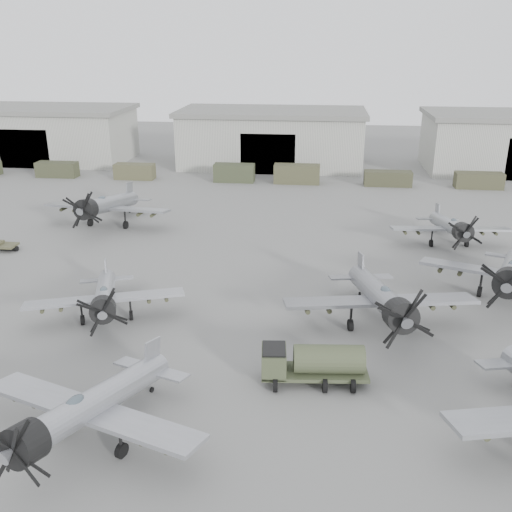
% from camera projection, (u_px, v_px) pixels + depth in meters
% --- Properties ---
extents(ground, '(220.00, 220.00, 0.00)m').
position_uv_depth(ground, '(180.00, 377.00, 34.08)').
color(ground, slate).
rests_on(ground, ground).
extents(hangar_left, '(29.00, 14.80, 8.70)m').
position_uv_depth(hangar_left, '(43.00, 133.00, 94.09)').
color(hangar_left, '#B0B1A6').
rests_on(hangar_left, ground).
extents(hangar_center, '(29.00, 14.80, 8.70)m').
position_uv_depth(hangar_center, '(272.00, 138.00, 90.04)').
color(hangar_center, '#B0B1A6').
rests_on(hangar_center, ground).
extents(support_truck_1, '(5.94, 2.20, 2.18)m').
position_uv_depth(support_truck_1, '(57.00, 169.00, 83.35)').
color(support_truck_1, '#373A26').
rests_on(support_truck_1, ground).
extents(support_truck_2, '(5.70, 2.20, 2.18)m').
position_uv_depth(support_truck_2, '(135.00, 171.00, 82.11)').
color(support_truck_2, '#48472F').
rests_on(support_truck_2, ground).
extents(support_truck_3, '(5.69, 2.20, 2.50)m').
position_uv_depth(support_truck_3, '(234.00, 173.00, 80.50)').
color(support_truck_3, '#363C27').
rests_on(support_truck_3, ground).
extents(support_truck_4, '(6.37, 2.20, 2.64)m').
position_uv_depth(support_truck_4, '(297.00, 174.00, 79.53)').
color(support_truck_4, '#41412B').
rests_on(support_truck_4, ground).
extents(support_truck_5, '(6.44, 2.20, 2.02)m').
position_uv_depth(support_truck_5, '(388.00, 178.00, 78.31)').
color(support_truck_5, '#383925').
rests_on(support_truck_5, ground).
extents(support_truck_6, '(6.28, 2.20, 2.13)m').
position_uv_depth(support_truck_6, '(479.00, 180.00, 77.00)').
color(support_truck_6, '#3D3D28').
rests_on(support_truck_6, ground).
extents(aircraft_near_1, '(12.26, 11.05, 4.93)m').
position_uv_depth(aircraft_near_1, '(86.00, 409.00, 27.48)').
color(aircraft_near_1, '#999BA2').
rests_on(aircraft_near_1, ground).
extents(aircraft_mid_1, '(11.12, 10.02, 4.47)m').
position_uv_depth(aircraft_mid_1, '(105.00, 296.00, 39.98)').
color(aircraft_mid_1, '#9D9FA5').
rests_on(aircraft_mid_1, ground).
extents(aircraft_mid_2, '(13.45, 12.10, 5.34)m').
position_uv_depth(aircraft_mid_2, '(382.00, 298.00, 38.77)').
color(aircraft_mid_2, gray).
rests_on(aircraft_mid_2, ground).
extents(aircraft_mid_3, '(13.48, 12.18, 5.45)m').
position_uv_depth(aircraft_mid_3, '(512.00, 272.00, 42.97)').
color(aircraft_mid_3, gray).
rests_on(aircraft_mid_3, ground).
extents(aircraft_far_0, '(13.71, 12.33, 5.45)m').
position_uv_depth(aircraft_far_0, '(105.00, 205.00, 60.31)').
color(aircraft_far_0, gray).
rests_on(aircraft_far_0, ground).
extents(aircraft_far_1, '(11.42, 10.28, 4.55)m').
position_uv_depth(aircraft_far_1, '(451.00, 227.00, 54.75)').
color(aircraft_far_1, gray).
rests_on(aircraft_far_1, ground).
extents(fuel_tanker, '(6.37, 3.26, 2.39)m').
position_uv_depth(fuel_tanker, '(313.00, 361.00, 33.17)').
color(fuel_tanker, '#3C442C').
rests_on(fuel_tanker, ground).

